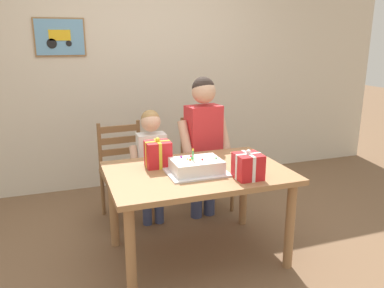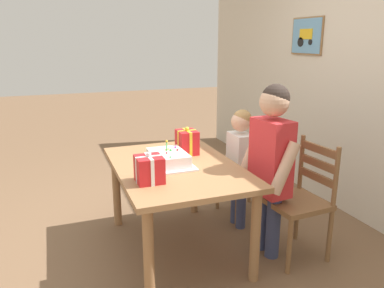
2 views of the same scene
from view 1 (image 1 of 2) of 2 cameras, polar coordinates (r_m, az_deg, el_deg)
The scene contains 10 objects.
ground_plane at distance 3.21m, azimuth 0.75°, elevation -16.17°, with size 20.00×20.00×0.00m, color brown.
back_wall at distance 4.51m, azimuth -7.37°, elevation 10.43°, with size 6.40×0.11×2.60m.
dining_table at distance 2.93m, azimuth 0.80°, elevation -5.70°, with size 1.35×0.92×0.72m.
birthday_cake at distance 2.83m, azimuth 0.67°, elevation -3.38°, with size 0.44×0.34×0.19m.
gift_box_red_large at distance 2.96m, azimuth -5.08°, elevation -1.50°, with size 0.19×0.16×0.24m.
gift_box_beside_cake at distance 2.74m, azimuth 8.32°, elevation -3.27°, with size 0.19×0.18×0.22m.
chair_left at distance 3.69m, azimuth -10.01°, elevation -4.07°, with size 0.45×0.45×0.92m.
chair_right at distance 3.89m, azimuth 1.99°, elevation -2.79°, with size 0.45×0.45×0.92m.
child_older at distance 3.56m, azimuth 1.72°, elevation 1.45°, with size 0.51×0.30×1.35m.
child_younger at distance 3.47m, azimuth -6.00°, elevation -1.88°, with size 0.39×0.22×1.08m.
Camera 1 is at (-0.95, -2.57, 1.68)m, focal length 35.90 mm.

